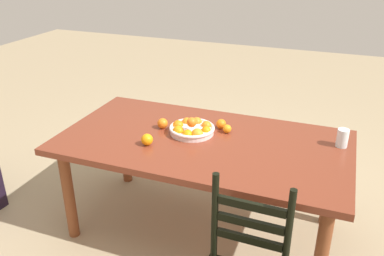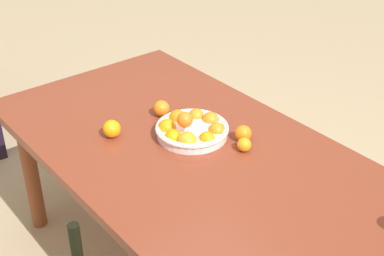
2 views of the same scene
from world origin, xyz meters
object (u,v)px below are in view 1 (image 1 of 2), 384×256
at_px(orange_loose_1, 227,129).
at_px(drinking_glass, 342,138).
at_px(fruit_bowl, 192,129).
at_px(orange_loose_2, 163,123).
at_px(orange_loose_0, 221,124).
at_px(orange_loose_3, 147,140).
at_px(dining_table, 203,150).

height_order(orange_loose_1, drinking_glass, drinking_glass).
xyz_separation_m(fruit_bowl, orange_loose_2, (0.23, -0.01, 0.00)).
bearing_deg(orange_loose_0, orange_loose_1, 139.49).
height_order(orange_loose_1, orange_loose_3, orange_loose_3).
bearing_deg(orange_loose_0, drinking_glass, -178.93).
distance_m(orange_loose_3, drinking_glass, 1.30).
bearing_deg(dining_table, fruit_bowl, -31.26).
distance_m(dining_table, fruit_bowl, 0.17).
distance_m(dining_table, orange_loose_0, 0.26).
bearing_deg(fruit_bowl, dining_table, 148.74).
bearing_deg(drinking_glass, orange_loose_2, 7.46).
xyz_separation_m(orange_loose_2, drinking_glass, (-1.24, -0.16, 0.02)).
xyz_separation_m(orange_loose_1, orange_loose_3, (0.45, 0.37, 0.01)).
relative_size(orange_loose_1, orange_loose_3, 0.77).
relative_size(orange_loose_2, drinking_glass, 0.62).
bearing_deg(orange_loose_2, orange_loose_0, -159.99).
relative_size(dining_table, orange_loose_1, 32.63).
xyz_separation_m(dining_table, orange_loose_3, (0.32, 0.21, 0.12)).
height_order(fruit_bowl, drinking_glass, fruit_bowl).
bearing_deg(orange_loose_2, orange_loose_1, -168.53).
bearing_deg(orange_loose_3, orange_loose_2, -86.90).
bearing_deg(orange_loose_1, orange_loose_3, 39.96).
bearing_deg(dining_table, orange_loose_0, -106.00).
bearing_deg(orange_loose_1, orange_loose_2, 11.47).
relative_size(dining_table, drinking_glass, 16.01).
bearing_deg(orange_loose_2, orange_loose_3, 93.10).
distance_m(fruit_bowl, orange_loose_0, 0.23).
bearing_deg(dining_table, drinking_glass, -165.40).
bearing_deg(orange_loose_3, orange_loose_0, -132.12).
distance_m(fruit_bowl, drinking_glass, 1.02).
xyz_separation_m(orange_loose_2, orange_loose_3, (-0.02, 0.28, 0.00)).
distance_m(dining_table, orange_loose_2, 0.37).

